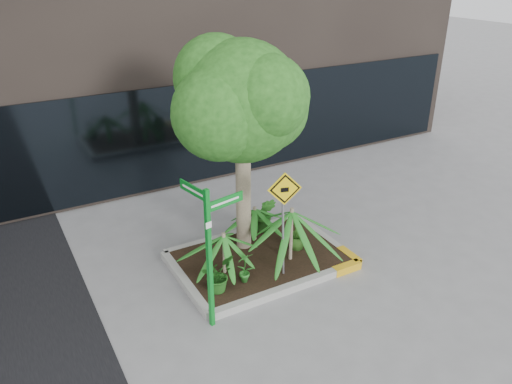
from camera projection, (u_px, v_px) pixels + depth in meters
ground at (259, 273)px, 9.62m from camera, size 80.00×80.00×0.00m
planter at (262, 258)px, 9.89m from camera, size 3.35×2.36×0.15m
tree at (242, 102)px, 8.98m from camera, size 2.88×2.56×4.32m
palm_front at (292, 211)px, 9.35m from camera, size 1.25×1.25×1.39m
palm_left at (224, 236)px, 9.04m from camera, size 0.94×0.94×1.05m
palm_back at (255, 209)px, 10.16m from camera, size 0.85×0.85×0.95m
shrub_a at (217, 275)px, 8.74m from camera, size 0.80×0.80×0.63m
shrub_b at (297, 233)px, 10.01m from camera, size 0.56×0.56×0.71m
shrub_c at (245, 267)px, 8.99m from camera, size 0.36×0.36×0.61m
shrub_d at (265, 214)px, 10.62m from camera, size 0.62×0.62×0.81m
street_sign_post at (209, 243)px, 7.67m from camera, size 0.82×0.72×2.47m
cattle_sign at (284, 206)px, 8.83m from camera, size 0.60×0.25×2.02m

